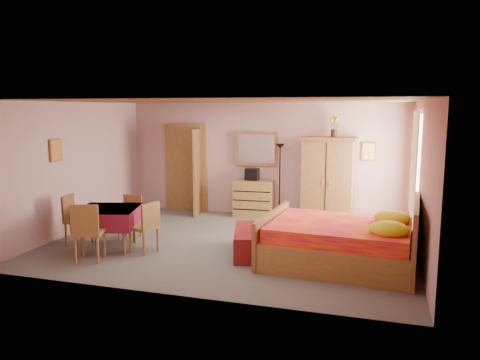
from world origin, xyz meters
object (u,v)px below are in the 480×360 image
(chair_south, at_px, (89,231))
(wall_mirror, at_px, (256,149))
(bed, at_px, (340,230))
(wardrobe, at_px, (328,180))
(floor_lamp, at_px, (280,181))
(sunflower_vase, at_px, (334,126))
(chair_west, at_px, (78,220))
(chair_east, at_px, (144,227))
(chair_north, at_px, (129,217))
(chest_of_drawers, at_px, (254,199))
(dining_table, at_px, (109,228))
(stereo, at_px, (252,174))
(bench, at_px, (249,242))

(chair_south, bearing_deg, wall_mirror, 49.98)
(wall_mirror, distance_m, bed, 3.84)
(wardrobe, bearing_deg, wall_mirror, 174.67)
(floor_lamp, height_order, chair_south, floor_lamp)
(floor_lamp, bearing_deg, sunflower_vase, -3.00)
(chair_west, xyz_separation_m, chair_east, (1.37, -0.08, -0.01))
(sunflower_vase, xyz_separation_m, chair_north, (-3.57, -2.43, -1.68))
(sunflower_vase, distance_m, chair_west, 5.49)
(sunflower_vase, bearing_deg, bed, -81.89)
(sunflower_vase, relative_size, chair_east, 0.51)
(bed, bearing_deg, chair_north, 179.54)
(sunflower_vase, height_order, chair_north, sunflower_vase)
(chest_of_drawers, distance_m, chair_east, 3.34)
(bed, relative_size, chair_north, 2.87)
(wardrobe, height_order, chair_north, wardrobe)
(sunflower_vase, relative_size, chair_west, 0.49)
(dining_table, height_order, chair_east, chair_east)
(bed, height_order, dining_table, bed)
(wall_mirror, bearing_deg, chest_of_drawers, -94.06)
(bed, relative_size, chair_east, 2.65)
(chest_of_drawers, height_order, bed, bed)
(chair_north, bearing_deg, stereo, -129.38)
(sunflower_vase, bearing_deg, chair_east, -132.87)
(sunflower_vase, xyz_separation_m, chair_west, (-4.27, -3.05, -1.63))
(bench, relative_size, chair_south, 1.32)
(floor_lamp, relative_size, bench, 1.31)
(chair_west, height_order, chair_east, chair_west)
(floor_lamp, height_order, chair_east, floor_lamp)
(floor_lamp, xyz_separation_m, chair_north, (-2.40, -2.50, -0.43))
(chair_north, height_order, chair_west, chair_west)
(sunflower_vase, relative_size, bench, 0.35)
(wardrobe, relative_size, bed, 0.79)
(stereo, bearing_deg, chair_east, -108.66)
(chair_south, bearing_deg, chest_of_drawers, 48.83)
(wall_mirror, xyz_separation_m, bed, (2.17, -3.01, -1.00))
(dining_table, xyz_separation_m, chair_west, (-0.68, 0.08, 0.09))
(dining_table, height_order, chair_north, chair_north)
(chest_of_drawers, xyz_separation_m, chair_south, (-1.76, -3.80, 0.07))
(dining_table, height_order, chair_south, chair_south)
(chest_of_drawers, distance_m, floor_lamp, 0.73)
(chair_south, bearing_deg, wardrobe, 31.14)
(chair_north, bearing_deg, chair_east, 129.88)
(sunflower_vase, xyz_separation_m, chair_east, (-2.90, -3.13, -1.64))
(chair_west, bearing_deg, chair_south, 36.23)
(bed, bearing_deg, chest_of_drawers, 132.33)
(bed, height_order, chair_west, bed)
(chest_of_drawers, relative_size, bed, 0.38)
(wall_mirror, height_order, wardrobe, wall_mirror)
(stereo, bearing_deg, chest_of_drawers, -43.42)
(chair_east, bearing_deg, chair_north, 62.68)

